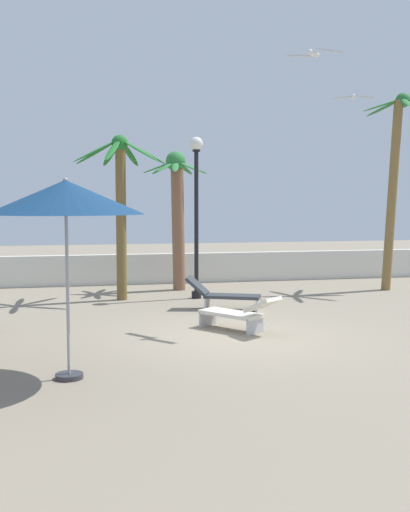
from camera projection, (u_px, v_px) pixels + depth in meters
name	position (u px, v px, depth m)	size (l,w,h in m)	color
ground_plane	(235.00, 337.00, 12.60)	(56.00, 56.00, 0.00)	gray
boundary_wall	(171.00, 268.00, 20.87)	(25.20, 0.30, 1.00)	silver
patio_umbrella_0	(66.00, 198.00, 9.38)	(2.40, 2.40, 3.12)	#333338
palm_tree_0	(177.00, 204.00, 19.07)	(2.04, 2.04, 4.30)	brown
palm_tree_1	(120.00, 195.00, 17.10)	(2.64, 2.58, 4.59)	brown
palm_tree_2	(395.00, 170.00, 19.01)	(2.59, 2.49, 6.08)	olive
lamp_post_1	(196.00, 198.00, 17.37)	(0.38, 0.38, 4.56)	black
lounge_chair_0	(239.00, 312.00, 13.11)	(1.55, 1.81, 0.82)	#B7B7BC
lounge_chair_1	(223.00, 294.00, 15.72)	(1.95, 1.26, 0.84)	#B7B7BC
seagull_1	(354.00, 97.00, 18.45)	(1.11, 0.66, 0.15)	white
seagull_2	(314.00, 53.00, 13.35)	(0.86, 1.24, 0.21)	white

